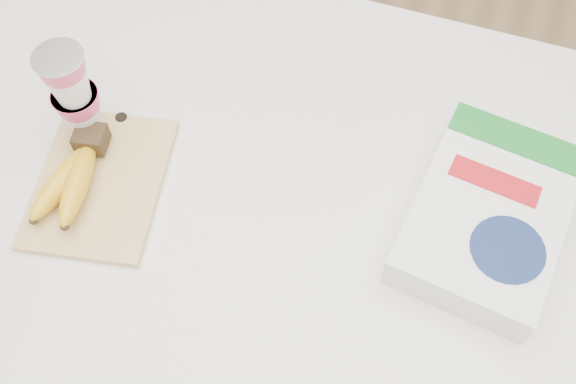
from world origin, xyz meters
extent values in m
plane|color=tan|center=(0.00, 0.00, 0.00)|extent=(4.00, 4.00, 0.00)
cube|color=silver|center=(0.00, 0.00, 0.51)|extent=(1.36, 0.91, 1.02)
cube|color=#D9BF77|center=(-0.23, -0.08, 1.03)|extent=(0.24, 0.29, 0.01)
cube|color=#382816|center=(-0.27, -0.03, 1.06)|extent=(0.06, 0.05, 0.03)
ellipsoid|color=gold|center=(-0.28, -0.11, 1.05)|extent=(0.05, 0.17, 0.05)
sphere|color=#382816|center=(-0.28, -0.18, 1.05)|extent=(0.01, 0.01, 0.01)
ellipsoid|color=gold|center=(-0.25, -0.11, 1.06)|extent=(0.07, 0.17, 0.05)
sphere|color=#382816|center=(-0.23, -0.18, 1.06)|extent=(0.01, 0.01, 0.01)
cylinder|color=silver|center=(-0.29, 0.00, 1.21)|extent=(0.08, 0.08, 0.00)
cube|color=white|center=(0.35, 0.04, 1.05)|extent=(0.25, 0.34, 0.07)
cube|color=#1A7527|center=(0.37, 0.17, 1.09)|extent=(0.22, 0.08, 0.00)
cylinder|color=navy|center=(0.38, -0.02, 1.09)|extent=(0.12, 0.12, 0.00)
cube|color=red|center=(0.35, 0.08, 1.09)|extent=(0.14, 0.06, 0.00)
camera|label=1|loc=(0.22, -0.48, 1.90)|focal=40.00mm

